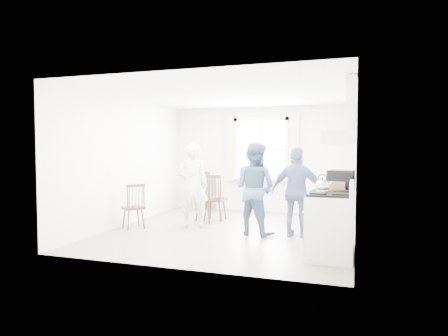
{
  "coord_description": "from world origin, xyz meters",
  "views": [
    {
      "loc": [
        2.25,
        -7.22,
        1.6
      ],
      "look_at": [
        -0.21,
        0.2,
        1.19
      ],
      "focal_mm": 32.0,
      "sensor_mm": 36.0,
      "label": 1
    }
  ],
  "objects_px": {
    "gas_stove": "(330,225)",
    "low_cabinet": "(337,219)",
    "windsor_chair_b": "(205,191)",
    "windsor_chair_c": "(135,201)",
    "person_left": "(193,185)",
    "person_right": "(297,192)",
    "person_mid": "(255,189)",
    "stereo_stack": "(341,181)",
    "windsor_chair_a": "(213,193)"
  },
  "relations": [
    {
      "from": "windsor_chair_a",
      "to": "person_right",
      "type": "bearing_deg",
      "value": -25.61
    },
    {
      "from": "person_right",
      "to": "person_mid",
      "type": "bearing_deg",
      "value": 5.2
    },
    {
      "from": "person_left",
      "to": "person_right",
      "type": "bearing_deg",
      "value": 151.24
    },
    {
      "from": "windsor_chair_b",
      "to": "person_mid",
      "type": "xyz_separation_m",
      "value": [
        1.3,
        -0.84,
        0.17
      ]
    },
    {
      "from": "person_left",
      "to": "person_right",
      "type": "relative_size",
      "value": 1.05
    },
    {
      "from": "gas_stove",
      "to": "person_left",
      "type": "distance_m",
      "value": 3.11
    },
    {
      "from": "windsor_chair_b",
      "to": "person_right",
      "type": "distance_m",
      "value": 2.22
    },
    {
      "from": "gas_stove",
      "to": "windsor_chair_c",
      "type": "distance_m",
      "value": 3.84
    },
    {
      "from": "low_cabinet",
      "to": "windsor_chair_c",
      "type": "relative_size",
      "value": 1.0
    },
    {
      "from": "person_left",
      "to": "person_right",
      "type": "distance_m",
      "value": 2.1
    },
    {
      "from": "windsor_chair_a",
      "to": "gas_stove",
      "type": "bearing_deg",
      "value": -40.26
    },
    {
      "from": "person_left",
      "to": "person_mid",
      "type": "distance_m",
      "value": 1.33
    },
    {
      "from": "windsor_chair_b",
      "to": "person_right",
      "type": "xyz_separation_m",
      "value": [
        2.08,
        -0.79,
        0.13
      ]
    },
    {
      "from": "low_cabinet",
      "to": "windsor_chair_a",
      "type": "relative_size",
      "value": 0.88
    },
    {
      "from": "gas_stove",
      "to": "windsor_chair_c",
      "type": "height_order",
      "value": "gas_stove"
    },
    {
      "from": "gas_stove",
      "to": "person_right",
      "type": "relative_size",
      "value": 0.7
    },
    {
      "from": "stereo_stack",
      "to": "windsor_chair_c",
      "type": "relative_size",
      "value": 0.47
    },
    {
      "from": "low_cabinet",
      "to": "windsor_chair_c",
      "type": "xyz_separation_m",
      "value": [
        -3.81,
        0.2,
        0.1
      ]
    },
    {
      "from": "windsor_chair_b",
      "to": "windsor_chair_c",
      "type": "relative_size",
      "value": 1.23
    },
    {
      "from": "low_cabinet",
      "to": "windsor_chair_a",
      "type": "bearing_deg",
      "value": 150.75
    },
    {
      "from": "gas_stove",
      "to": "windsor_chair_c",
      "type": "relative_size",
      "value": 1.24
    },
    {
      "from": "gas_stove",
      "to": "windsor_chair_a",
      "type": "relative_size",
      "value": 1.1
    },
    {
      "from": "stereo_stack",
      "to": "windsor_chair_a",
      "type": "height_order",
      "value": "stereo_stack"
    },
    {
      "from": "gas_stove",
      "to": "person_mid",
      "type": "xyz_separation_m",
      "value": [
        -1.42,
        1.21,
        0.36
      ]
    },
    {
      "from": "windsor_chair_b",
      "to": "person_mid",
      "type": "bearing_deg",
      "value": -32.78
    },
    {
      "from": "stereo_stack",
      "to": "person_right",
      "type": "xyz_separation_m",
      "value": [
        -0.76,
        0.58,
        -0.26
      ]
    },
    {
      "from": "low_cabinet",
      "to": "stereo_stack",
      "type": "xyz_separation_m",
      "value": [
        0.05,
        -0.03,
        0.62
      ]
    },
    {
      "from": "gas_stove",
      "to": "person_mid",
      "type": "height_order",
      "value": "person_mid"
    },
    {
      "from": "windsor_chair_b",
      "to": "person_left",
      "type": "height_order",
      "value": "person_left"
    },
    {
      "from": "windsor_chair_a",
      "to": "person_mid",
      "type": "distance_m",
      "value": 1.53
    },
    {
      "from": "windsor_chair_b",
      "to": "stereo_stack",
      "type": "bearing_deg",
      "value": -25.84
    },
    {
      "from": "gas_stove",
      "to": "windsor_chair_c",
      "type": "bearing_deg",
      "value": 166.49
    },
    {
      "from": "gas_stove",
      "to": "low_cabinet",
      "type": "distance_m",
      "value": 0.7
    },
    {
      "from": "person_mid",
      "to": "gas_stove",
      "type": "bearing_deg",
      "value": 158.03
    },
    {
      "from": "person_left",
      "to": "person_right",
      "type": "height_order",
      "value": "person_left"
    },
    {
      "from": "low_cabinet",
      "to": "person_mid",
      "type": "bearing_deg",
      "value": 161.08
    },
    {
      "from": "low_cabinet",
      "to": "windsor_chair_b",
      "type": "bearing_deg",
      "value": 154.21
    },
    {
      "from": "windsor_chair_b",
      "to": "person_mid",
      "type": "relative_size",
      "value": 0.66
    },
    {
      "from": "windsor_chair_b",
      "to": "windsor_chair_c",
      "type": "bearing_deg",
      "value": -131.31
    },
    {
      "from": "person_right",
      "to": "person_left",
      "type": "bearing_deg",
      "value": -2.63
    },
    {
      "from": "low_cabinet",
      "to": "windsor_chair_a",
      "type": "xyz_separation_m",
      "value": [
        -2.65,
        1.48,
        0.17
      ]
    },
    {
      "from": "windsor_chair_a",
      "to": "windsor_chair_b",
      "type": "bearing_deg",
      "value": -137.77
    },
    {
      "from": "person_mid",
      "to": "person_left",
      "type": "bearing_deg",
      "value": 9.53
    },
    {
      "from": "stereo_stack",
      "to": "windsor_chair_a",
      "type": "bearing_deg",
      "value": 150.75
    },
    {
      "from": "windsor_chair_a",
      "to": "person_right",
      "type": "distance_m",
      "value": 2.15
    },
    {
      "from": "windsor_chair_b",
      "to": "person_mid",
      "type": "distance_m",
      "value": 1.56
    },
    {
      "from": "person_mid",
      "to": "person_right",
      "type": "relative_size",
      "value": 1.05
    },
    {
      "from": "gas_stove",
      "to": "low_cabinet",
      "type": "relative_size",
      "value": 1.24
    },
    {
      "from": "gas_stove",
      "to": "person_left",
      "type": "height_order",
      "value": "person_left"
    },
    {
      "from": "low_cabinet",
      "to": "person_right",
      "type": "relative_size",
      "value": 0.56
    }
  ]
}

